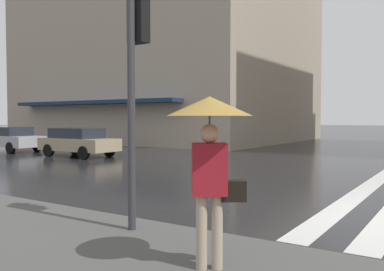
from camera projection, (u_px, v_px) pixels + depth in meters
The scene contains 5 objects.
haussmann_block_mid at pixel (171, 6), 36.63m from camera, with size 19.33×21.43×24.14m.
traffic_signal_post at pixel (136, 56), 6.47m from camera, with size 0.44×0.30×3.78m.
car_silver at pixel (10, 138), 23.47m from camera, with size 1.85×4.10×1.41m.
car_champagne at pixel (78, 141), 20.39m from camera, with size 1.85×4.10×1.41m.
pedestrian_with_floral_umbrella at pixel (210, 132), 4.72m from camera, with size 0.99×0.99×1.99m.
Camera 1 is at (-8.49, -0.88, 1.89)m, focal length 38.73 mm.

